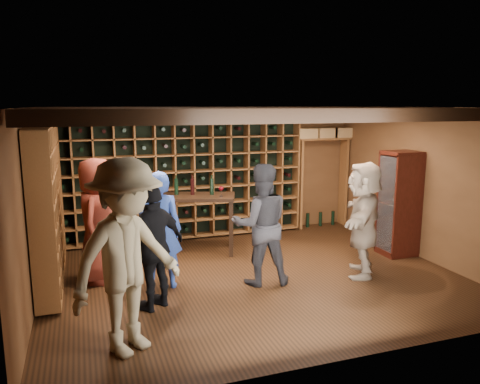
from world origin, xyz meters
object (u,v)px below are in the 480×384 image
object	(u,v)px
display_cabinet	(399,206)
guest_red_floral	(97,221)
man_grey_suit	(261,224)
guest_khaki	(127,258)
tasting_table	(195,203)
man_blue_shirt	(160,230)
guest_woman_black	(154,247)
guest_beige	(363,219)

from	to	relation	value
display_cabinet	guest_red_floral	bearing A→B (deg)	175.78
man_grey_suit	guest_red_floral	xyz separation A→B (m)	(-2.19, 0.84, 0.04)
man_grey_suit	guest_khaki	bearing A→B (deg)	43.45
tasting_table	display_cabinet	bearing A→B (deg)	-2.43
display_cabinet	guest_red_floral	world-z (taller)	guest_red_floral
man_blue_shirt	man_grey_suit	world-z (taller)	man_grey_suit
man_blue_shirt	tasting_table	bearing A→B (deg)	-104.35
display_cabinet	man_grey_suit	xyz separation A→B (m)	(-2.70, -0.47, 0.01)
man_blue_shirt	guest_woman_black	distance (m)	0.70
guest_khaki	guest_red_floral	bearing A→B (deg)	62.83
guest_red_floral	guest_beige	size ratio (longest dim) A/B	1.05
man_grey_suit	tasting_table	world-z (taller)	man_grey_suit
display_cabinet	guest_red_floral	distance (m)	4.91
guest_woman_black	guest_khaki	bearing A→B (deg)	32.18
guest_woman_black	guest_khaki	xyz separation A→B (m)	(-0.42, -0.97, 0.22)
man_blue_shirt	guest_woman_black	world-z (taller)	man_blue_shirt
man_blue_shirt	guest_khaki	distance (m)	1.77
man_grey_suit	guest_red_floral	world-z (taller)	guest_red_floral
man_blue_shirt	guest_khaki	size ratio (longest dim) A/B	0.82
guest_beige	display_cabinet	bearing A→B (deg)	152.94
guest_khaki	tasting_table	world-z (taller)	guest_khaki
man_blue_shirt	guest_beige	xyz separation A→B (m)	(2.95, -0.49, 0.03)
guest_woman_black	guest_beige	xyz separation A→B (m)	(3.13, 0.19, 0.06)
guest_khaki	guest_beige	bearing A→B (deg)	-14.77
guest_red_floral	guest_woman_black	size ratio (longest dim) A/B	1.13
man_blue_shirt	guest_khaki	xyz separation A→B (m)	(-0.60, -1.65, 0.19)
guest_red_floral	guest_beige	bearing A→B (deg)	-86.25
man_blue_shirt	tasting_table	size ratio (longest dim) A/B	1.12
guest_woman_black	display_cabinet	bearing A→B (deg)	156.36
man_grey_suit	guest_red_floral	bearing A→B (deg)	-11.23
man_grey_suit	guest_beige	world-z (taller)	man_grey_suit
guest_red_floral	tasting_table	bearing A→B (deg)	-43.10
guest_red_floral	guest_beige	xyz separation A→B (m)	(3.76, -1.00, -0.04)
guest_woman_black	guest_khaki	size ratio (longest dim) A/B	0.79
display_cabinet	man_blue_shirt	size ratio (longest dim) A/B	1.06
guest_beige	man_blue_shirt	bearing A→B (deg)	-66.24
display_cabinet	guest_khaki	size ratio (longest dim) A/B	0.86
guest_woman_black	man_blue_shirt	bearing A→B (deg)	-139.84
guest_red_floral	guest_beige	distance (m)	3.90
man_grey_suit	guest_woman_black	xyz separation A→B (m)	(-1.56, -0.35, -0.07)
display_cabinet	tasting_table	xyz separation A→B (m)	(-3.23, 1.25, 0.02)
man_grey_suit	guest_woman_black	bearing A→B (deg)	22.37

